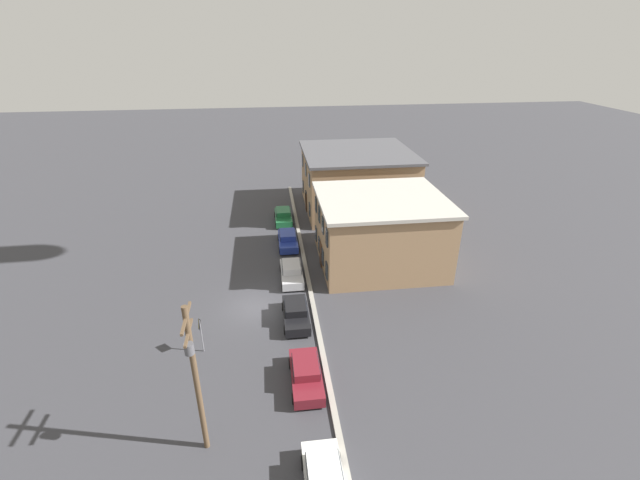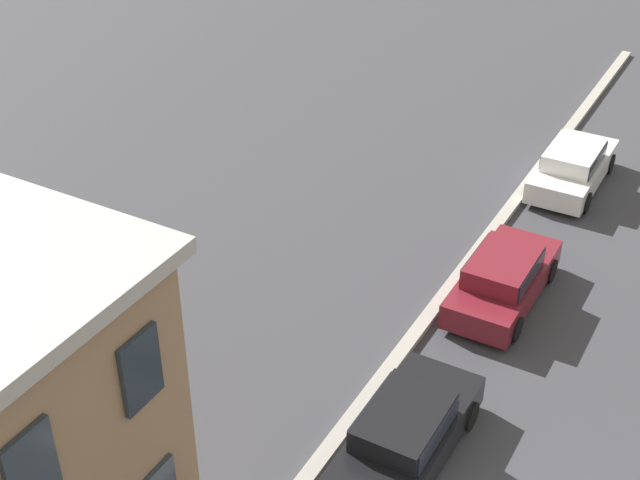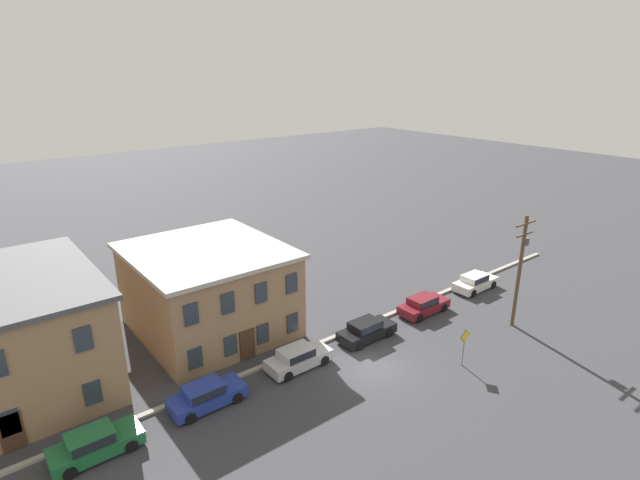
{
  "view_description": "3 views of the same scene",
  "coord_description": "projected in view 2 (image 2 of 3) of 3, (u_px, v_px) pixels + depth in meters",
  "views": [
    {
      "loc": [
        28.03,
        1.51,
        19.18
      ],
      "look_at": [
        -1.06,
        5.23,
        4.96
      ],
      "focal_mm": 24.0,
      "sensor_mm": 36.0,
      "label": 1
    },
    {
      "loc": [
        -10.44,
        -2.0,
        14.16
      ],
      "look_at": [
        0.02,
        3.91,
        6.4
      ],
      "focal_mm": 50.0,
      "sensor_mm": 36.0,
      "label": 2
    },
    {
      "loc": [
        -20.07,
        -19.85,
        18.49
      ],
      "look_at": [
        -0.38,
        5.25,
        7.47
      ],
      "focal_mm": 28.0,
      "sensor_mm": 36.0,
      "label": 3
    }
  ],
  "objects": [
    {
      "name": "car_black",
      "position": [
        406.0,
        432.0,
        18.53
      ],
      "size": [
        4.4,
        1.92,
        1.43
      ],
      "color": "black",
      "rests_on": "ground_plane"
    },
    {
      "name": "car_white",
      "position": [
        573.0,
        165.0,
        28.41
      ],
      "size": [
        4.4,
        1.92,
        1.43
      ],
      "color": "silver",
      "rests_on": "ground_plane"
    },
    {
      "name": "car_maroon",
      "position": [
        503.0,
        277.0,
        23.21
      ],
      "size": [
        4.4,
        1.92,
        1.43
      ],
      "color": "maroon",
      "rests_on": "ground_plane"
    }
  ]
}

